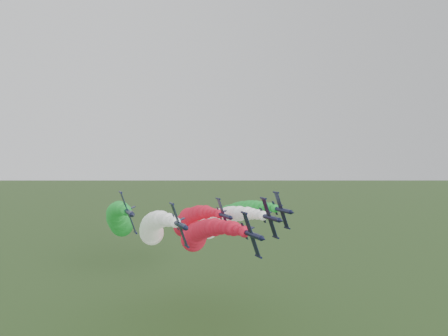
% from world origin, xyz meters
% --- Properties ---
extents(jet_lead, '(14.94, 76.51, 22.73)m').
position_xyz_m(jet_lead, '(13.11, 47.99, 32.51)').
color(jet_lead, black).
rests_on(jet_lead, ground).
extents(jet_inner_left, '(14.74, 76.31, 22.53)m').
position_xyz_m(jet_inner_left, '(-0.11, 55.17, 34.40)').
color(jet_inner_left, black).
rests_on(jet_inner_left, ground).
extents(jet_inner_right, '(14.40, 75.98, 22.20)m').
position_xyz_m(jet_inner_right, '(21.49, 54.33, 35.08)').
color(jet_inner_right, black).
rests_on(jet_inner_right, ground).
extents(jet_outer_left, '(14.65, 76.23, 22.45)m').
position_xyz_m(jet_outer_left, '(-9.30, 64.98, 36.39)').
color(jet_outer_left, black).
rests_on(jet_outer_left, ground).
extents(jet_outer_right, '(14.52, 76.10, 22.31)m').
position_xyz_m(jet_outer_right, '(29.33, 63.43, 35.21)').
color(jet_outer_right, black).
rests_on(jet_outer_right, ground).
extents(jet_trail, '(14.89, 76.46, 22.68)m').
position_xyz_m(jet_trail, '(17.27, 73.38, 33.03)').
color(jet_trail, black).
rests_on(jet_trail, ground).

